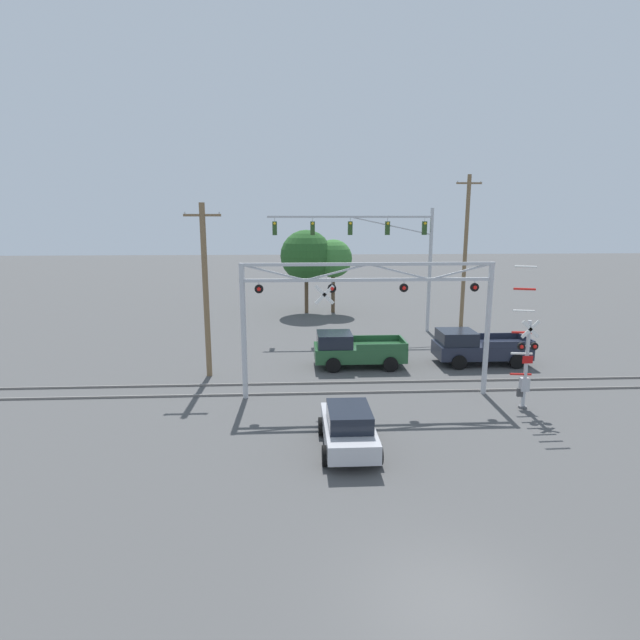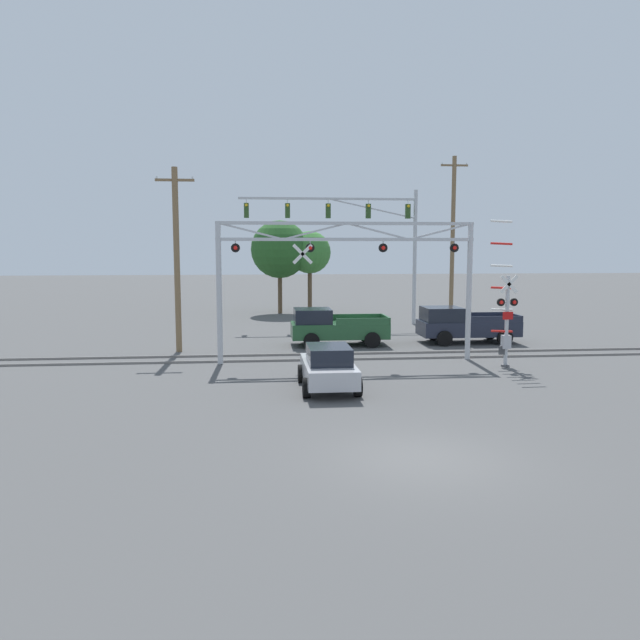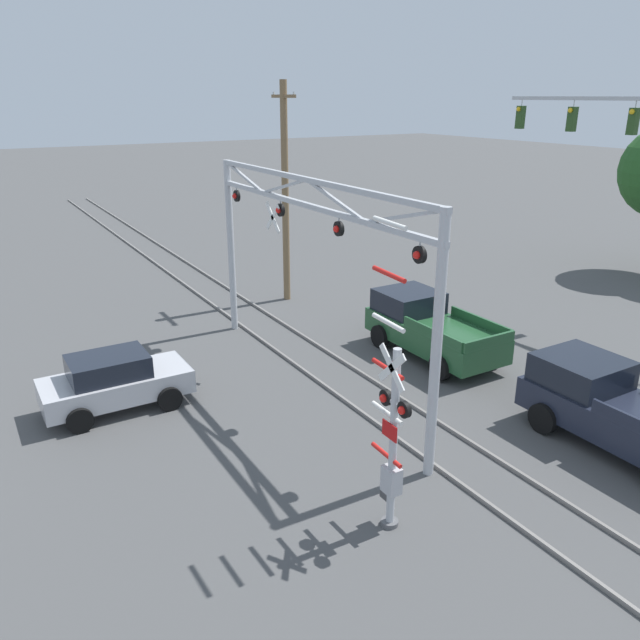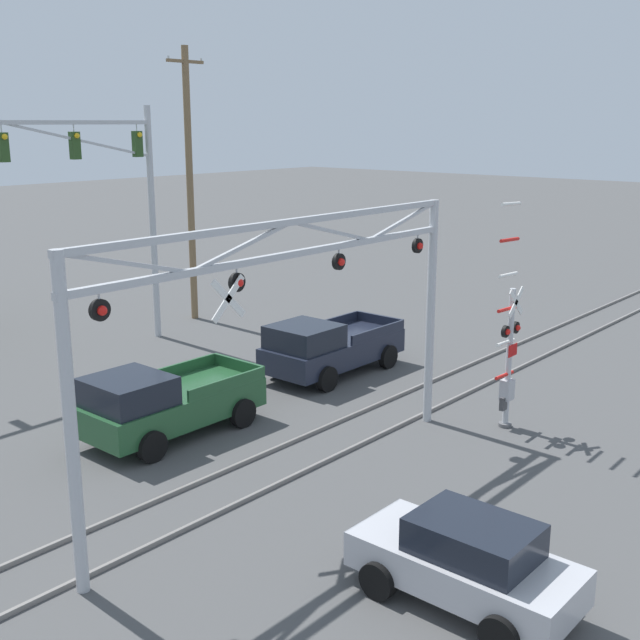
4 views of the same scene
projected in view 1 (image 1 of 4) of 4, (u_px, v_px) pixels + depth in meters
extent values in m
plane|color=#4C4C4C|center=(453.00, 608.00, 10.39)|extent=(200.00, 200.00, 0.00)
cube|color=gray|center=(365.00, 392.00, 23.03)|extent=(80.00, 0.08, 0.10)
cube|color=gray|center=(361.00, 382.00, 24.43)|extent=(80.00, 0.08, 0.10)
cylinder|color=#B7BABF|center=(244.00, 332.00, 21.86)|extent=(0.23, 0.23, 6.06)
cylinder|color=#B7BABF|center=(487.00, 329.00, 22.43)|extent=(0.23, 0.23, 6.06)
cube|color=#B7BABF|center=(368.00, 280.00, 21.68)|extent=(11.15, 0.14, 0.14)
cube|color=#B7BABF|center=(368.00, 264.00, 21.55)|extent=(11.15, 0.14, 0.14)
cube|color=#B7BABF|center=(274.00, 273.00, 21.40)|extent=(2.75, 0.08, 0.76)
cube|color=#B7BABF|center=(337.00, 272.00, 21.54)|extent=(2.75, 0.08, 0.76)
cube|color=#B7BABF|center=(399.00, 272.00, 21.69)|extent=(2.75, 0.08, 0.76)
cube|color=#B7BABF|center=(461.00, 271.00, 21.83)|extent=(2.75, 0.08, 0.76)
cylinder|color=black|center=(259.00, 289.00, 21.51)|extent=(0.38, 0.10, 0.38)
sphere|color=red|center=(259.00, 289.00, 21.44)|extent=(0.18, 0.18, 0.18)
cylinder|color=#B7BABF|center=(259.00, 283.00, 21.46)|extent=(0.04, 0.04, 0.10)
cylinder|color=black|center=(332.00, 288.00, 21.67)|extent=(0.38, 0.10, 0.38)
sphere|color=red|center=(332.00, 289.00, 21.61)|extent=(0.18, 0.18, 0.18)
cylinder|color=#B7BABF|center=(332.00, 283.00, 21.63)|extent=(0.04, 0.04, 0.10)
cylinder|color=black|center=(404.00, 288.00, 21.84)|extent=(0.38, 0.10, 0.38)
sphere|color=red|center=(404.00, 288.00, 21.77)|extent=(0.18, 0.18, 0.18)
cylinder|color=#B7BABF|center=(404.00, 282.00, 21.79)|extent=(0.04, 0.04, 0.10)
cylinder|color=black|center=(475.00, 287.00, 22.01)|extent=(0.38, 0.10, 0.38)
sphere|color=red|center=(475.00, 287.00, 21.94)|extent=(0.18, 0.18, 0.18)
cylinder|color=#B7BABF|center=(475.00, 282.00, 21.96)|extent=(0.04, 0.04, 0.10)
cube|color=white|center=(324.00, 295.00, 21.61)|extent=(0.88, 0.03, 0.88)
cube|color=white|center=(324.00, 295.00, 21.61)|extent=(0.88, 0.03, 0.88)
cylinder|color=black|center=(325.00, 295.00, 21.59)|extent=(0.04, 0.04, 0.02)
cylinder|color=#B7BABF|center=(526.00, 365.00, 20.91)|extent=(0.16, 0.16, 3.82)
cylinder|color=#59595B|center=(522.00, 407.00, 21.28)|extent=(0.35, 0.35, 0.10)
cube|color=white|center=(530.00, 329.00, 20.48)|extent=(0.78, 0.03, 0.78)
cube|color=white|center=(530.00, 329.00, 20.48)|extent=(0.78, 0.03, 0.78)
cylinder|color=black|center=(531.00, 329.00, 20.46)|extent=(0.04, 0.04, 0.02)
cylinder|color=black|center=(521.00, 346.00, 20.73)|extent=(0.32, 0.09, 0.32)
sphere|color=red|center=(522.00, 347.00, 20.67)|extent=(0.16, 0.16, 0.16)
cylinder|color=black|center=(534.00, 346.00, 20.76)|extent=(0.32, 0.09, 0.32)
sphere|color=red|center=(535.00, 347.00, 20.70)|extent=(0.16, 0.16, 0.16)
cube|color=#B7BABF|center=(528.00, 346.00, 20.74)|extent=(0.64, 0.06, 0.06)
cube|color=red|center=(528.00, 360.00, 20.76)|extent=(0.44, 0.02, 0.32)
cube|color=#B2B2B7|center=(524.00, 384.00, 21.08)|extent=(0.36, 0.28, 0.56)
cylinder|color=red|center=(521.00, 374.00, 20.98)|extent=(0.91, 0.09, 0.12)
cylinder|color=white|center=(522.00, 354.00, 20.79)|extent=(0.91, 0.09, 0.12)
cylinder|color=red|center=(523.00, 332.00, 20.61)|extent=(0.91, 0.09, 0.12)
cylinder|color=white|center=(524.00, 311.00, 20.42)|extent=(0.91, 0.09, 0.12)
cylinder|color=red|center=(525.00, 289.00, 20.24)|extent=(0.91, 0.09, 0.12)
cylinder|color=white|center=(526.00, 267.00, 20.05)|extent=(0.91, 0.09, 0.12)
cube|color=#3F3F42|center=(520.00, 392.00, 21.14)|extent=(0.24, 0.12, 0.36)
cylinder|color=#B7BABF|center=(430.00, 271.00, 34.76)|extent=(0.24, 0.24, 8.60)
cube|color=#B7BABF|center=(350.00, 217.00, 33.71)|extent=(11.23, 0.14, 0.14)
cube|color=#B7BABF|center=(391.00, 226.00, 33.98)|extent=(5.63, 0.08, 1.28)
cylinder|color=#B7BABF|center=(275.00, 219.00, 33.47)|extent=(0.04, 0.04, 0.30)
cube|color=#28471E|center=(275.00, 228.00, 33.60)|extent=(0.30, 0.26, 0.91)
sphere|color=yellow|center=(275.00, 223.00, 33.37)|extent=(0.18, 0.18, 0.18)
cylinder|color=#B7BABF|center=(313.00, 219.00, 33.61)|extent=(0.04, 0.04, 0.30)
cube|color=#28471E|center=(313.00, 228.00, 33.73)|extent=(0.30, 0.26, 0.91)
sphere|color=yellow|center=(313.00, 223.00, 33.50)|extent=(0.18, 0.18, 0.18)
cylinder|color=#B7BABF|center=(350.00, 219.00, 33.74)|extent=(0.04, 0.04, 0.30)
cube|color=#28471E|center=(350.00, 228.00, 33.87)|extent=(0.30, 0.26, 0.91)
sphere|color=yellow|center=(350.00, 223.00, 33.64)|extent=(0.18, 0.18, 0.18)
cylinder|color=#B7BABF|center=(388.00, 219.00, 33.88)|extent=(0.04, 0.04, 0.30)
cube|color=#28471E|center=(387.00, 228.00, 34.00)|extent=(0.30, 0.26, 0.91)
sphere|color=yellow|center=(388.00, 223.00, 33.77)|extent=(0.18, 0.18, 0.18)
cylinder|color=#B7BABF|center=(425.00, 219.00, 34.01)|extent=(0.04, 0.04, 0.30)
cube|color=#28471E|center=(424.00, 228.00, 34.13)|extent=(0.30, 0.26, 0.91)
sphere|color=yellow|center=(425.00, 223.00, 33.91)|extent=(0.18, 0.18, 0.18)
cube|color=#23512D|center=(359.00, 352.00, 27.07)|extent=(4.89, 2.07, 0.77)
cube|color=black|center=(334.00, 339.00, 26.85)|extent=(1.85, 1.91, 0.72)
cube|color=#23512D|center=(382.00, 347.00, 26.04)|extent=(2.64, 0.08, 0.32)
cube|color=#23512D|center=(375.00, 338.00, 27.99)|extent=(2.64, 0.08, 0.32)
cube|color=#23512D|center=(403.00, 342.00, 27.09)|extent=(0.10, 1.99, 0.32)
cylinder|color=black|center=(333.00, 365.00, 26.05)|extent=(0.79, 0.24, 0.79)
cylinder|color=black|center=(330.00, 354.00, 28.10)|extent=(0.79, 0.24, 0.79)
cylinder|color=black|center=(391.00, 364.00, 26.21)|extent=(0.79, 0.24, 0.79)
cylinder|color=black|center=(383.00, 354.00, 28.26)|extent=(0.79, 0.24, 0.79)
cube|color=#1E2333|center=(481.00, 350.00, 27.61)|extent=(5.09, 2.07, 0.77)
cube|color=black|center=(457.00, 337.00, 27.38)|extent=(1.92, 1.91, 0.72)
cube|color=#1E2333|center=(508.00, 344.00, 26.58)|extent=(2.77, 0.08, 0.32)
cube|color=#1E2333|center=(494.00, 336.00, 28.52)|extent=(2.77, 0.08, 0.32)
cube|color=#1E2333|center=(526.00, 340.00, 27.63)|extent=(0.10, 1.99, 0.32)
cylinder|color=black|center=(459.00, 362.00, 26.58)|extent=(0.79, 0.24, 0.79)
cylinder|color=black|center=(447.00, 352.00, 28.63)|extent=(0.79, 0.24, 0.79)
cylinder|color=black|center=(517.00, 361.00, 26.74)|extent=(0.79, 0.24, 0.79)
cylinder|color=black|center=(501.00, 351.00, 28.79)|extent=(0.79, 0.24, 0.79)
cube|color=#B7B7BC|center=(348.00, 431.00, 17.43)|extent=(1.71, 3.90, 0.64)
cube|color=black|center=(349.00, 416.00, 17.15)|extent=(1.45, 2.03, 0.59)
cylinder|color=black|center=(322.00, 426.00, 18.59)|extent=(0.24, 0.67, 0.67)
cylinder|color=black|center=(368.00, 425.00, 18.69)|extent=(0.24, 0.67, 0.67)
cylinder|color=black|center=(326.00, 456.00, 16.31)|extent=(0.24, 0.67, 0.67)
cylinder|color=black|center=(378.00, 454.00, 16.40)|extent=(0.24, 0.67, 0.67)
cylinder|color=brown|center=(206.00, 292.00, 24.74)|extent=(0.28, 0.28, 8.68)
cube|color=brown|center=(202.00, 215.00, 23.98)|extent=(1.80, 0.12, 0.12)
cylinder|color=silver|center=(185.00, 213.00, 23.92)|extent=(0.08, 0.08, 0.12)
cylinder|color=silver|center=(219.00, 213.00, 24.01)|extent=(0.08, 0.08, 0.12)
cylinder|color=brown|center=(465.00, 253.00, 35.82)|extent=(0.28, 0.28, 10.91)
cube|color=brown|center=(469.00, 183.00, 34.83)|extent=(1.80, 0.12, 0.12)
cylinder|color=silver|center=(458.00, 182.00, 34.77)|extent=(0.08, 0.08, 0.12)
cylinder|color=silver|center=(481.00, 182.00, 34.86)|extent=(0.08, 0.08, 0.12)
cylinder|color=brown|center=(306.00, 293.00, 42.18)|extent=(0.32, 0.32, 3.30)
sphere|color=#265623|center=(306.00, 256.00, 41.53)|extent=(4.31, 4.31, 4.31)
cylinder|color=brown|center=(333.00, 292.00, 42.30)|extent=(0.32, 0.32, 3.47)
sphere|color=#387533|center=(333.00, 258.00, 41.72)|extent=(3.18, 3.18, 3.18)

